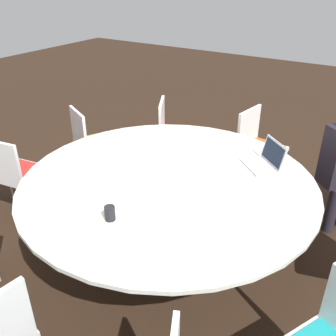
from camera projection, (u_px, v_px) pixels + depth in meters
The scene contains 9 objects.
ground_plane at pixel (168, 252), 3.26m from camera, with size 16.00×16.00×0.00m, color black.
conference_table at pixel (168, 188), 2.95m from camera, with size 2.29×2.29×0.73m.
chair_1 at pixel (257, 142), 4.09m from camera, with size 0.48×0.50×0.85m.
chair_2 at pixel (173, 130), 4.39m from camera, with size 0.58×0.59×0.85m.
chair_3 at pixel (91, 138), 4.17m from camera, with size 0.58×0.57×0.85m.
chair_4 at pixel (15, 170), 3.53m from camera, with size 0.50×0.48×0.85m.
laptop at pixel (266, 160), 3.08m from camera, with size 0.40×0.39×0.21m.
coffee_cup at pixel (110, 213), 2.43m from camera, with size 0.07×0.07×0.10m.
handbag at pixel (140, 153), 4.67m from camera, with size 0.36×0.16×0.28m.
Camera 1 is at (-1.36, 2.12, 2.20)m, focal length 40.00 mm.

